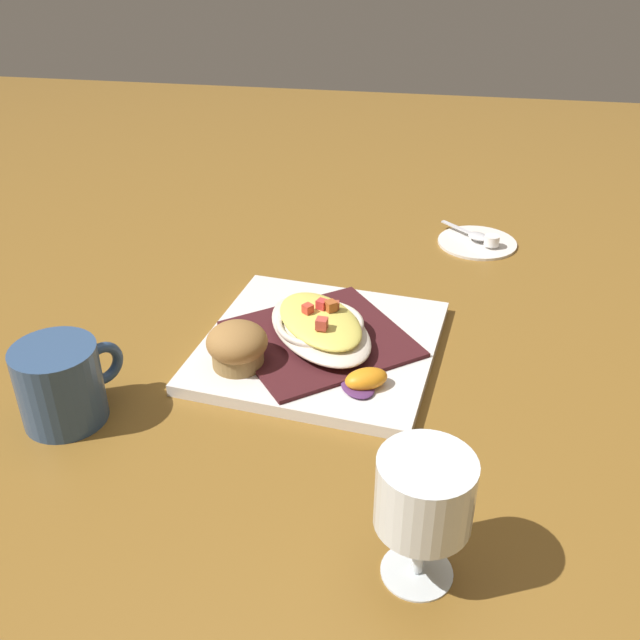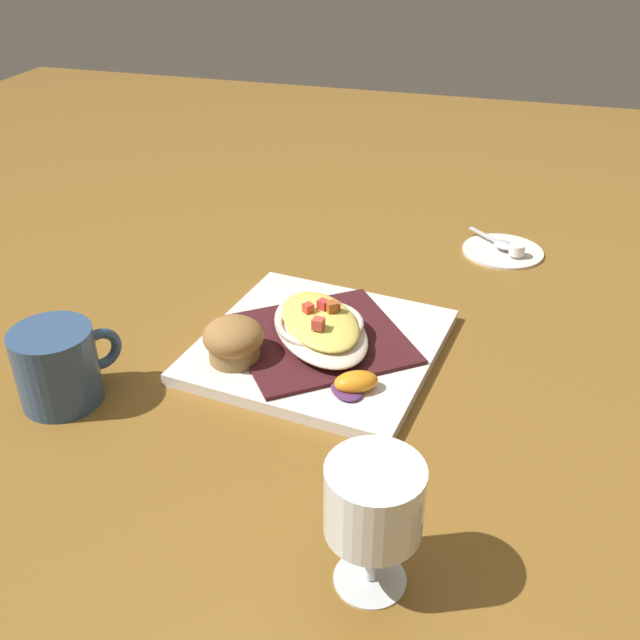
% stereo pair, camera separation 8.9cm
% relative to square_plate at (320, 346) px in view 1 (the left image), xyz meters
% --- Properties ---
extents(ground_plane, '(2.60, 2.60, 0.00)m').
position_rel_square_plate_xyz_m(ground_plane, '(0.00, 0.00, -0.01)').
color(ground_plane, brown).
extents(square_plate, '(0.31, 0.31, 0.01)m').
position_rel_square_plate_xyz_m(square_plate, '(0.00, 0.00, 0.00)').
color(square_plate, white).
rests_on(square_plate, ground_plane).
extents(folded_napkin, '(0.27, 0.27, 0.01)m').
position_rel_square_plate_xyz_m(folded_napkin, '(0.00, 0.00, 0.01)').
color(folded_napkin, '#41171B').
rests_on(folded_napkin, square_plate).
extents(gratin_dish, '(0.21, 0.19, 0.05)m').
position_rel_square_plate_xyz_m(gratin_dish, '(0.00, 0.00, 0.03)').
color(gratin_dish, beige).
rests_on(gratin_dish, folded_napkin).
extents(muffin, '(0.07, 0.07, 0.05)m').
position_rel_square_plate_xyz_m(muffin, '(0.07, -0.09, 0.03)').
color(muffin, olive).
rests_on(muffin, square_plate).
extents(orange_garnish, '(0.06, 0.07, 0.02)m').
position_rel_square_plate_xyz_m(orange_garnish, '(0.09, 0.07, 0.02)').
color(orange_garnish, '#512A5A').
rests_on(orange_garnish, square_plate).
extents(coffee_mug, '(0.11, 0.09, 0.09)m').
position_rel_square_plate_xyz_m(coffee_mug, '(0.18, -0.25, 0.03)').
color(coffee_mug, '#314C73').
rests_on(coffee_mug, ground_plane).
extents(stemmed_glass, '(0.08, 0.08, 0.13)m').
position_rel_square_plate_xyz_m(stemmed_glass, '(0.32, 0.14, 0.08)').
color(stemmed_glass, white).
rests_on(stemmed_glass, ground_plane).
extents(creamer_saucer, '(0.13, 0.13, 0.01)m').
position_rel_square_plate_xyz_m(creamer_saucer, '(-0.35, 0.20, -0.00)').
color(creamer_saucer, silver).
rests_on(creamer_saucer, ground_plane).
extents(spoon, '(0.08, 0.08, 0.01)m').
position_rel_square_plate_xyz_m(spoon, '(-0.35, 0.20, 0.01)').
color(spoon, silver).
rests_on(spoon, creamer_saucer).
extents(creamer_cup_0, '(0.02, 0.02, 0.02)m').
position_rel_square_plate_xyz_m(creamer_cup_0, '(-0.33, 0.22, 0.01)').
color(creamer_cup_0, white).
rests_on(creamer_cup_0, creamer_saucer).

